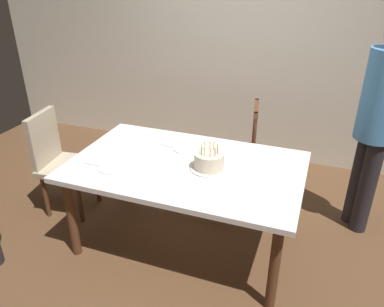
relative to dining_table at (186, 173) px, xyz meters
The scene contains 11 objects.
ground 0.66m from the dining_table, ahead, with size 6.40×6.40×0.00m, color brown.
back_wall 1.96m from the dining_table, 90.00° to the left, with size 6.40×0.10×2.60m, color silver.
dining_table is the anchor object (origin of this frame).
birthday_cake 0.23m from the dining_table, ahead, with size 0.28×0.28×0.20m.
plate_near_celebrant 0.55m from the dining_table, 153.16° to the right, with size 0.22×0.22×0.01m, color white.
plate_far_side 0.27m from the dining_table, 109.76° to the left, with size 0.22×0.22×0.01m, color white.
fork_near_celebrant 0.70m from the dining_table, 158.35° to the right, with size 0.18×0.02×0.01m, color silver.
fork_far_side 0.35m from the dining_table, 136.55° to the left, with size 0.18×0.02×0.01m, color silver.
chair_spindle_back 0.91m from the dining_table, 78.47° to the left, with size 0.51×0.51×0.95m.
chair_upholstered 1.27m from the dining_table, behind, with size 0.49×0.49×0.95m.
person_guest 1.56m from the dining_table, 28.90° to the left, with size 0.32×0.32×1.75m.
Camera 1 is at (0.91, -2.33, 2.10)m, focal length 35.00 mm.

